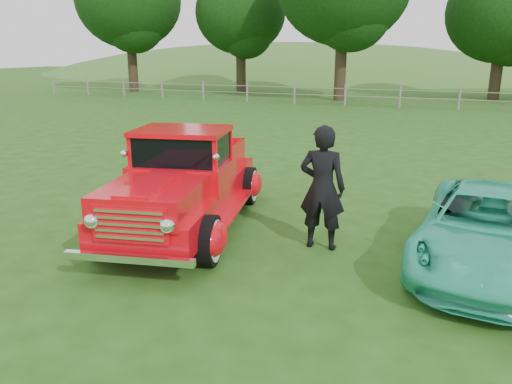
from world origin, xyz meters
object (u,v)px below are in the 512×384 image
at_px(tree_mid_west, 241,13).
at_px(red_pickup, 185,184).
at_px(man, 322,188).
at_px(teal_sedan, 490,229).
at_px(tree_far_west, 128,1).
at_px(tree_near_east, 504,12).

relative_size(tree_mid_west, red_pickup, 1.62).
relative_size(tree_mid_west, man, 4.28).
bearing_deg(teal_sedan, tree_mid_west, 125.21).
height_order(tree_far_west, tree_mid_west, tree_far_west).
distance_m(tree_far_west, red_pickup, 31.70).
bearing_deg(man, tree_mid_west, -67.34).
relative_size(tree_near_east, man, 4.22).
distance_m(tree_near_east, red_pickup, 29.06).
bearing_deg(man, teal_sedan, -179.07).
distance_m(tree_mid_west, man, 30.39).
relative_size(red_pickup, man, 2.65).
relative_size(teal_sedan, man, 2.09).
xyz_separation_m(red_pickup, teal_sedan, (4.91, 0.14, -0.22)).
bearing_deg(tree_far_west, tree_mid_west, 14.04).
xyz_separation_m(tree_far_west, tree_mid_west, (8.00, 2.00, -0.94)).
bearing_deg(red_pickup, tree_mid_west, 99.79).
distance_m(tree_mid_west, tree_near_east, 17.03).
relative_size(tree_far_west, tree_near_east, 1.19).
bearing_deg(man, tree_near_east, -101.11).
height_order(tree_far_west, red_pickup, tree_far_west).
bearing_deg(tree_near_east, red_pickup, -102.80).
xyz_separation_m(tree_far_west, teal_sedan, (23.55, -24.86, -5.91)).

